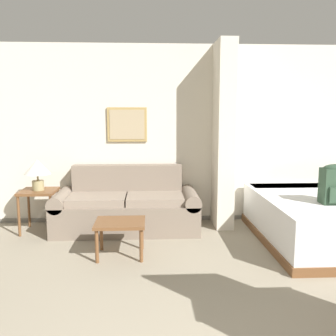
# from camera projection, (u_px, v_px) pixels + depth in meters

# --- Properties ---
(wall_back) EXTENTS (6.79, 0.16, 2.60)m
(wall_back) POSITION_uv_depth(u_px,v_px,m) (181.00, 135.00, 5.58)
(wall_back) COLOR silver
(wall_back) RESTS_ON ground_plane
(wall_partition_pillar) EXTENTS (0.24, 0.57, 2.60)m
(wall_partition_pillar) POSITION_uv_depth(u_px,v_px,m) (223.00, 136.00, 5.27)
(wall_partition_pillar) COLOR silver
(wall_partition_pillar) RESTS_ON ground_plane
(couch) EXTENTS (1.99, 0.84, 0.87)m
(couch) POSITION_uv_depth(u_px,v_px,m) (127.00, 207.00, 5.22)
(couch) COLOR gray
(couch) RESTS_ON ground_plane
(coffee_table) EXTENTS (0.56, 0.47, 0.41)m
(coffee_table) POSITION_uv_depth(u_px,v_px,m) (120.00, 226.00, 4.23)
(coffee_table) COLOR brown
(coffee_table) RESTS_ON ground_plane
(side_table) EXTENTS (0.48, 0.48, 0.58)m
(side_table) POSITION_uv_depth(u_px,v_px,m) (39.00, 197.00, 5.10)
(side_table) COLOR brown
(side_table) RESTS_ON ground_plane
(table_lamp) EXTENTS (0.36, 0.36, 0.42)m
(table_lamp) POSITION_uv_depth(u_px,v_px,m) (37.00, 169.00, 5.04)
(table_lamp) COLOR tan
(table_lamp) RESTS_ON side_table
(bed) EXTENTS (1.71, 2.04, 0.58)m
(bed) POSITION_uv_depth(u_px,v_px,m) (328.00, 219.00, 4.72)
(bed) COLOR brown
(bed) RESTS_ON ground_plane
(backpack) EXTENTS (0.33, 0.22, 0.46)m
(backpack) POSITION_uv_depth(u_px,v_px,m) (336.00, 183.00, 4.30)
(backpack) COLOR #2D4733
(backpack) RESTS_ON bed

